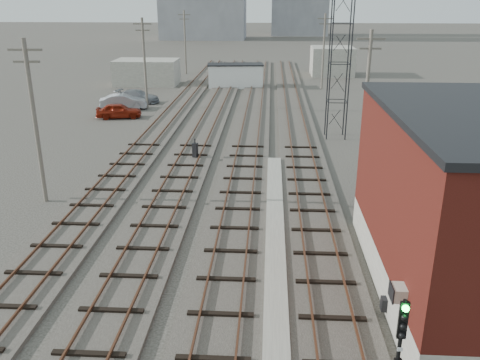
# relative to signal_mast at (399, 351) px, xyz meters

# --- Properties ---
(ground) EXTENTS (320.00, 320.00, 0.00)m
(ground) POSITION_rel_signal_mast_xyz_m (-3.70, 54.67, -2.12)
(ground) COLOR #282621
(ground) RESTS_ON ground
(track_right) EXTENTS (3.20, 90.00, 0.39)m
(track_right) POSITION_rel_signal_mast_xyz_m (-1.20, 33.67, -2.01)
(track_right) COLOR #332D28
(track_right) RESTS_ON ground
(track_mid_right) EXTENTS (3.20, 90.00, 0.39)m
(track_mid_right) POSITION_rel_signal_mast_xyz_m (-5.20, 33.67, -2.01)
(track_mid_right) COLOR #332D28
(track_mid_right) RESTS_ON ground
(track_mid_left) EXTENTS (3.20, 90.00, 0.39)m
(track_mid_left) POSITION_rel_signal_mast_xyz_m (-9.20, 33.67, -2.01)
(track_mid_left) COLOR #332D28
(track_mid_left) RESTS_ON ground
(track_left) EXTENTS (3.20, 90.00, 0.39)m
(track_left) POSITION_rel_signal_mast_xyz_m (-13.20, 33.67, -2.01)
(track_left) COLOR #332D28
(track_left) RESTS_ON ground
(platform_curb) EXTENTS (0.90, 28.00, 0.26)m
(platform_curb) POSITION_rel_signal_mast_xyz_m (-3.20, 8.67, -1.99)
(platform_curb) COLOR gray
(platform_curb) RESTS_ON ground
(brick_building) EXTENTS (6.54, 12.20, 7.22)m
(brick_building) POSITION_rel_signal_mast_xyz_m (3.80, 6.67, 1.51)
(brick_building) COLOR gray
(brick_building) RESTS_ON ground
(lattice_tower) EXTENTS (1.60, 1.60, 15.00)m
(lattice_tower) POSITION_rel_signal_mast_xyz_m (1.80, 29.67, 5.38)
(lattice_tower) COLOR black
(lattice_tower) RESTS_ON ground
(utility_pole_left_a) EXTENTS (1.80, 0.24, 9.00)m
(utility_pole_left_a) POSITION_rel_signal_mast_xyz_m (-16.20, 14.67, 2.68)
(utility_pole_left_a) COLOR #595147
(utility_pole_left_a) RESTS_ON ground
(utility_pole_left_b) EXTENTS (1.80, 0.24, 9.00)m
(utility_pole_left_b) POSITION_rel_signal_mast_xyz_m (-16.20, 39.67, 2.68)
(utility_pole_left_b) COLOR #595147
(utility_pole_left_b) RESTS_ON ground
(utility_pole_left_c) EXTENTS (1.80, 0.24, 9.00)m
(utility_pole_left_c) POSITION_rel_signal_mast_xyz_m (-16.20, 64.67, 2.68)
(utility_pole_left_c) COLOR #595147
(utility_pole_left_c) RESTS_ON ground
(utility_pole_right_a) EXTENTS (1.80, 0.24, 9.00)m
(utility_pole_right_a) POSITION_rel_signal_mast_xyz_m (2.80, 22.67, 2.68)
(utility_pole_right_a) COLOR #595147
(utility_pole_right_a) RESTS_ON ground
(utility_pole_right_b) EXTENTS (1.80, 0.24, 9.00)m
(utility_pole_right_b) POSITION_rel_signal_mast_xyz_m (2.80, 52.67, 2.68)
(utility_pole_right_b) COLOR #595147
(utility_pole_right_b) RESTS_ON ground
(shed_left) EXTENTS (8.00, 5.00, 3.20)m
(shed_left) POSITION_rel_signal_mast_xyz_m (-19.70, 54.67, -0.52)
(shed_left) COLOR gray
(shed_left) RESTS_ON ground
(shed_right) EXTENTS (6.00, 6.00, 4.00)m
(shed_right) POSITION_rel_signal_mast_xyz_m (5.30, 64.67, -0.12)
(shed_right) COLOR gray
(shed_right) RESTS_ON ground
(signal_mast) EXTENTS (0.40, 0.40, 3.69)m
(signal_mast) POSITION_rel_signal_mast_xyz_m (0.00, 0.00, 0.00)
(signal_mast) COLOR gray
(signal_mast) RESTS_ON ground
(switch_stand) EXTENTS (0.42, 0.42, 1.44)m
(switch_stand) POSITION_rel_signal_mast_xyz_m (-8.81, 22.87, -1.44)
(switch_stand) COLOR black
(switch_stand) RESTS_ON ground
(site_trailer) EXTENTS (7.25, 3.72, 2.94)m
(site_trailer) POSITION_rel_signal_mast_xyz_m (-8.03, 53.26, -0.64)
(site_trailer) COLOR white
(site_trailer) RESTS_ON ground
(car_red) EXTENTS (4.48, 2.51, 1.44)m
(car_red) POSITION_rel_signal_mast_xyz_m (-17.93, 35.41, -1.40)
(car_red) COLOR maroon
(car_red) RESTS_ON ground
(car_silver) EXTENTS (4.97, 2.67, 1.55)m
(car_silver) POSITION_rel_signal_mast_xyz_m (-18.57, 39.29, -1.34)
(car_silver) COLOR #97999E
(car_silver) RESTS_ON ground
(car_grey) EXTENTS (5.03, 2.75, 1.38)m
(car_grey) POSITION_rel_signal_mast_xyz_m (-17.98, 42.78, -1.43)
(car_grey) COLOR slate
(car_grey) RESTS_ON ground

